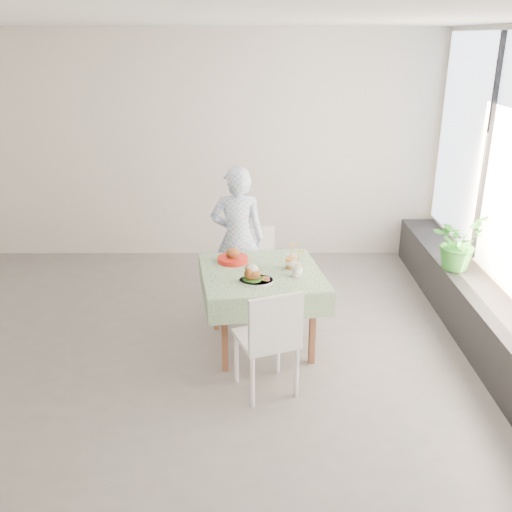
{
  "coord_description": "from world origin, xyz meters",
  "views": [
    {
      "loc": [
        0.7,
        -4.58,
        2.68
      ],
      "look_at": [
        0.72,
        0.13,
        0.87
      ],
      "focal_mm": 40.0,
      "sensor_mm": 36.0,
      "label": 1
    }
  ],
  "objects_px": {
    "cafe_table": "(262,300)",
    "chair_near": "(267,359)",
    "diner": "(238,239)",
    "main_dish": "(254,276)",
    "potted_plant": "(458,242)",
    "juice_cup_orange": "(291,262)",
    "chair_far": "(257,283)"
  },
  "relations": [
    {
      "from": "cafe_table",
      "to": "chair_near",
      "type": "xyz_separation_m",
      "value": [
        0.03,
        -0.72,
        -0.18
      ]
    },
    {
      "from": "diner",
      "to": "main_dish",
      "type": "distance_m",
      "value": 1.07
    },
    {
      "from": "potted_plant",
      "to": "chair_near",
      "type": "bearing_deg",
      "value": -144.37
    },
    {
      "from": "chair_near",
      "to": "juice_cup_orange",
      "type": "height_order",
      "value": "juice_cup_orange"
    },
    {
      "from": "juice_cup_orange",
      "to": "potted_plant",
      "type": "xyz_separation_m",
      "value": [
        1.7,
        0.6,
        -0.02
      ]
    },
    {
      "from": "cafe_table",
      "to": "diner",
      "type": "relative_size",
      "value": 0.79
    },
    {
      "from": "chair_near",
      "to": "cafe_table",
      "type": "bearing_deg",
      "value": 92.53
    },
    {
      "from": "cafe_table",
      "to": "main_dish",
      "type": "distance_m",
      "value": 0.41
    },
    {
      "from": "diner",
      "to": "juice_cup_orange",
      "type": "relative_size",
      "value": 5.23
    },
    {
      "from": "cafe_table",
      "to": "potted_plant",
      "type": "xyz_separation_m",
      "value": [
        1.96,
        0.66,
        0.33
      ]
    },
    {
      "from": "chair_far",
      "to": "potted_plant",
      "type": "distance_m",
      "value": 2.07
    },
    {
      "from": "chair_near",
      "to": "potted_plant",
      "type": "height_order",
      "value": "potted_plant"
    },
    {
      "from": "chair_near",
      "to": "main_dish",
      "type": "bearing_deg",
      "value": 101.14
    },
    {
      "from": "diner",
      "to": "juice_cup_orange",
      "type": "distance_m",
      "value": 0.92
    },
    {
      "from": "chair_far",
      "to": "main_dish",
      "type": "relative_size",
      "value": 2.74
    },
    {
      "from": "juice_cup_orange",
      "to": "chair_far",
      "type": "bearing_deg",
      "value": 110.2
    },
    {
      "from": "chair_near",
      "to": "potted_plant",
      "type": "distance_m",
      "value": 2.42
    },
    {
      "from": "diner",
      "to": "potted_plant",
      "type": "height_order",
      "value": "diner"
    },
    {
      "from": "chair_near",
      "to": "juice_cup_orange",
      "type": "xyz_separation_m",
      "value": [
        0.23,
        0.79,
        0.53
      ]
    },
    {
      "from": "cafe_table",
      "to": "chair_far",
      "type": "relative_size",
      "value": 1.45
    },
    {
      "from": "chair_far",
      "to": "diner",
      "type": "distance_m",
      "value": 0.54
    },
    {
      "from": "chair_far",
      "to": "potted_plant",
      "type": "height_order",
      "value": "potted_plant"
    },
    {
      "from": "chair_near",
      "to": "potted_plant",
      "type": "xyz_separation_m",
      "value": [
        1.93,
        1.38,
        0.5
      ]
    },
    {
      "from": "diner",
      "to": "juice_cup_orange",
      "type": "bearing_deg",
      "value": 122.08
    },
    {
      "from": "cafe_table",
      "to": "potted_plant",
      "type": "height_order",
      "value": "potted_plant"
    },
    {
      "from": "juice_cup_orange",
      "to": "chair_near",
      "type": "bearing_deg",
      "value": -106.19
    },
    {
      "from": "diner",
      "to": "cafe_table",
      "type": "bearing_deg",
      "value": 105.16
    },
    {
      "from": "cafe_table",
      "to": "diner",
      "type": "height_order",
      "value": "diner"
    },
    {
      "from": "cafe_table",
      "to": "juice_cup_orange",
      "type": "xyz_separation_m",
      "value": [
        0.26,
        0.06,
        0.35
      ]
    },
    {
      "from": "juice_cup_orange",
      "to": "main_dish",
      "type": "bearing_deg",
      "value": -138.62
    },
    {
      "from": "chair_far",
      "to": "juice_cup_orange",
      "type": "relative_size",
      "value": 2.84
    },
    {
      "from": "chair_far",
      "to": "main_dish",
      "type": "distance_m",
      "value": 1.21
    }
  ]
}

